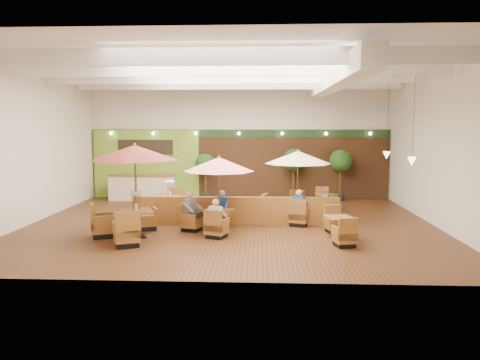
# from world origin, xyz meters

# --- Properties ---
(room) EXTENTS (14.04, 14.00, 5.52)m
(room) POSITION_xyz_m (0.25, 1.22, 3.63)
(room) COLOR #381E0F
(room) RESTS_ON ground
(service_counter) EXTENTS (3.00, 0.75, 1.18)m
(service_counter) POSITION_xyz_m (-4.40, 5.10, 0.58)
(service_counter) COLOR beige
(service_counter) RESTS_ON ground
(booth_divider) EXTENTS (7.12, 0.30, 0.99)m
(booth_divider) POSITION_xyz_m (0.17, -0.09, 0.49)
(booth_divider) COLOR brown
(booth_divider) RESTS_ON ground
(table_0) EXTENTS (2.86, 3.04, 2.90)m
(table_0) POSITION_xyz_m (-2.84, -2.02, 2.05)
(table_0) COLOR brown
(table_0) RESTS_ON ground
(table_1) EXTENTS (2.42, 2.56, 2.47)m
(table_1) POSITION_xyz_m (-0.36, -1.05, 1.79)
(table_1) COLOR brown
(table_1) RESTS_ON ground
(table_2) EXTENTS (2.66, 2.66, 2.57)m
(table_2) POSITION_xyz_m (2.36, 0.83, 1.76)
(table_2) COLOR brown
(table_2) RESTS_ON ground
(table_3) EXTENTS (0.80, 2.26, 1.44)m
(table_3) POSITION_xyz_m (-2.54, 2.13, 0.49)
(table_3) COLOR brown
(table_3) RESTS_ON ground
(table_4) EXTENTS (0.95, 2.43, 0.87)m
(table_4) POSITION_xyz_m (3.43, -1.94, 0.33)
(table_4) COLOR brown
(table_4) RESTS_ON ground
(table_5) EXTENTS (0.83, 2.31, 0.85)m
(table_5) POSITION_xyz_m (3.65, 2.70, 0.32)
(table_5) COLOR brown
(table_5) RESTS_ON ground
(topiary_0) EXTENTS (0.92, 0.92, 2.14)m
(topiary_0) POSITION_xyz_m (-1.52, 5.30, 1.60)
(topiary_0) COLOR black
(topiary_0) RESTS_ON ground
(topiary_1) EXTENTS (1.01, 1.01, 2.35)m
(topiary_1) POSITION_xyz_m (2.52, 5.30, 1.75)
(topiary_1) COLOR black
(topiary_1) RESTS_ON ground
(topiary_2) EXTENTS (1.00, 1.00, 2.33)m
(topiary_2) POSITION_xyz_m (4.63, 5.30, 1.73)
(topiary_2) COLOR black
(topiary_2) RESTS_ON ground
(diner_0) EXTENTS (0.42, 0.40, 0.75)m
(diner_0) POSITION_xyz_m (-0.30, -1.95, 0.74)
(diner_0) COLOR silver
(diner_0) RESTS_ON ground
(diner_1) EXTENTS (0.41, 0.36, 0.76)m
(diner_1) POSITION_xyz_m (-0.30, -0.15, 0.74)
(diner_1) COLOR #224D94
(diner_1) RESTS_ON ground
(diner_2) EXTENTS (0.46, 0.48, 0.85)m
(diner_2) POSITION_xyz_m (-1.20, -1.05, 0.78)
(diner_2) COLOR gray
(diner_2) RESTS_ON ground
(diner_3) EXTENTS (0.45, 0.43, 0.80)m
(diner_3) POSITION_xyz_m (2.36, -0.11, 0.76)
(diner_3) COLOR #224D94
(diner_3) RESTS_ON ground
(diner_4) EXTENTS (0.38, 0.43, 0.79)m
(diner_4) POSITION_xyz_m (3.30, 0.83, 0.76)
(diner_4) COLOR silver
(diner_4) RESTS_ON ground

